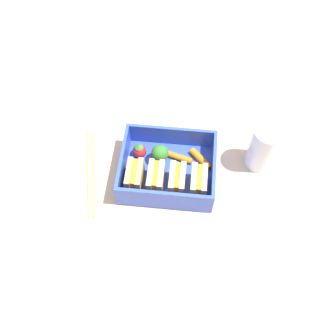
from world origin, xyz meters
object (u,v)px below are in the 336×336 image
(sandwich_left, at_px, (199,182))
(sandwich_center_left, at_px, (177,180))
(drinking_glass, at_px, (263,147))
(strawberry_far_left, at_px, (139,151))
(carrot_stick_far_left, at_px, (201,159))
(broccoli_floret, at_px, (160,154))
(sandwich_center, at_px, (156,178))
(chopstick_pair, at_px, (91,170))
(sandwich_center_right, at_px, (135,176))
(carrot_stick_left, at_px, (178,157))

(sandwich_left, distance_m, sandwich_center_left, 0.04)
(sandwich_center_left, xyz_separation_m, drinking_glass, (-0.15, -0.07, 0.02))
(strawberry_far_left, distance_m, drinking_glass, 0.23)
(drinking_glass, bearing_deg, carrot_stick_far_left, 8.60)
(broccoli_floret, distance_m, strawberry_far_left, 0.04)
(sandwich_left, bearing_deg, drinking_glass, -146.45)
(sandwich_left, xyz_separation_m, sandwich_center, (0.08, 0.00, 0.00))
(sandwich_center_left, bearing_deg, carrot_stick_far_left, -124.64)
(sandwich_center, xyz_separation_m, chopstick_pair, (0.13, -0.02, -0.03))
(sandwich_left, xyz_separation_m, strawberry_far_left, (0.11, -0.06, -0.01))
(sandwich_center, bearing_deg, strawberry_far_left, -57.41)
(chopstick_pair, bearing_deg, drinking_glass, -170.39)
(strawberry_far_left, bearing_deg, drinking_glass, -176.30)
(chopstick_pair, relative_size, drinking_glass, 1.92)
(sandwich_center, height_order, broccoli_floret, sandwich_center)
(sandwich_center_left, xyz_separation_m, strawberry_far_left, (0.08, -0.06, -0.01))
(sandwich_center, distance_m, sandwich_center_right, 0.04)
(carrot_stick_left, bearing_deg, broccoli_floret, 12.24)
(sandwich_center_left, distance_m, carrot_stick_left, 0.06)
(broccoli_floret, distance_m, chopstick_pair, 0.14)
(sandwich_center_right, bearing_deg, chopstick_pair, -13.33)
(sandwich_left, bearing_deg, sandwich_center_left, 0.00)
(sandwich_left, distance_m, carrot_stick_left, 0.07)
(carrot_stick_far_left, distance_m, drinking_glass, 0.12)
(sandwich_center_left, relative_size, sandwich_center_right, 1.00)
(sandwich_center, xyz_separation_m, carrot_stick_left, (-0.04, -0.06, -0.02))
(sandwich_center, relative_size, sandwich_center_right, 1.00)
(broccoli_floret, bearing_deg, sandwich_center, 88.18)
(broccoli_floret, relative_size, strawberry_far_left, 1.26)
(sandwich_left, distance_m, drinking_glass, 0.14)
(chopstick_pair, height_order, drinking_glass, drinking_glass)
(carrot_stick_far_left, relative_size, broccoli_floret, 1.24)
(carrot_stick_far_left, height_order, chopstick_pair, carrot_stick_far_left)
(carrot_stick_left, distance_m, chopstick_pair, 0.17)
(sandwich_center_right, xyz_separation_m, chopstick_pair, (0.09, -0.02, -0.03))
(sandwich_left, xyz_separation_m, drinking_glass, (-0.11, -0.07, 0.02))
(sandwich_center, height_order, chopstick_pair, sandwich_center)
(sandwich_center_right, distance_m, broccoli_floret, 0.07)
(sandwich_center_right, height_order, broccoli_floret, sandwich_center_right)
(sandwich_center_right, relative_size, broccoli_floret, 1.34)
(sandwich_center, xyz_separation_m, sandwich_center_right, (0.04, 0.00, 0.00))
(sandwich_center_left, height_order, carrot_stick_far_left, sandwich_center_left)
(sandwich_center_left, xyz_separation_m, chopstick_pair, (0.16, -0.02, -0.03))
(sandwich_left, xyz_separation_m, carrot_stick_far_left, (-0.00, -0.06, -0.02))
(sandwich_center, bearing_deg, sandwich_center_right, 0.00)
(sandwich_center, distance_m, broccoli_floret, 0.05)
(sandwich_center, height_order, drinking_glass, drinking_glass)
(sandwich_center, bearing_deg, chopstick_pair, -9.42)
(sandwich_center_left, height_order, sandwich_center, same)
(sandwich_center_left, xyz_separation_m, carrot_stick_far_left, (-0.04, -0.06, -0.02))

